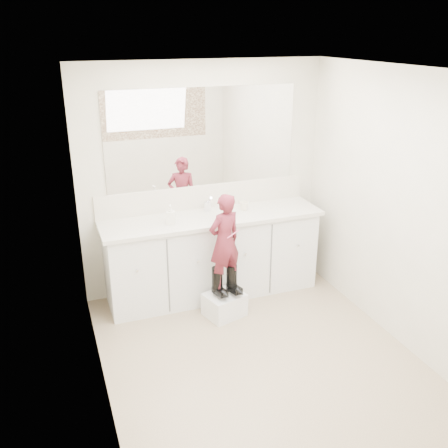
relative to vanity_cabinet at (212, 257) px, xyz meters
name	(u,v)px	position (x,y,z in m)	size (l,w,h in m)	color
floor	(259,357)	(0.00, -1.23, -0.42)	(3.00, 3.00, 0.00)	#7F6453
ceiling	(267,70)	(0.00, -1.23, 1.97)	(3.00, 3.00, 0.00)	white
wall_back	(203,179)	(0.00, 0.27, 0.77)	(2.60, 2.60, 0.00)	beige
wall_front	(382,331)	(0.00, -2.73, 0.77)	(2.60, 2.60, 0.00)	beige
wall_left	(93,254)	(-1.30, -1.23, 0.78)	(3.00, 3.00, 0.00)	beige
wall_right	(399,210)	(1.30, -1.23, 0.78)	(3.00, 3.00, 0.00)	beige
vanity_cabinet	(212,257)	(0.00, 0.00, 0.00)	(2.20, 0.55, 0.85)	silver
countertop	(213,218)	(0.00, -0.01, 0.45)	(2.28, 0.58, 0.04)	beige
backsplash	(204,196)	(0.00, 0.26, 0.59)	(2.28, 0.03, 0.25)	beige
mirror	(203,138)	(0.00, 0.26, 1.22)	(2.00, 0.02, 1.00)	white
dot_panel	(391,251)	(0.00, -2.71, 1.22)	(2.00, 0.01, 1.20)	#472819
faucet	(207,206)	(0.00, 0.15, 0.52)	(0.08, 0.08, 0.10)	silver
cup	(244,206)	(0.37, 0.04, 0.51)	(0.10, 0.10, 0.09)	beige
soap_bottle	(171,214)	(-0.45, -0.08, 0.56)	(0.09, 0.09, 0.19)	white
step_stool	(224,305)	(-0.04, -0.48, -0.31)	(0.36, 0.30, 0.23)	silver
boot_left	(217,282)	(-0.12, -0.48, -0.04)	(0.11, 0.20, 0.30)	black
boot_right	(232,279)	(0.03, -0.48, -0.04)	(0.11, 0.20, 0.30)	black
toddler	(224,241)	(-0.04, -0.48, 0.38)	(0.34, 0.22, 0.94)	#962E3F
toothbrush	(233,234)	(0.03, -0.52, 0.46)	(0.01, 0.01, 0.14)	#ED5C86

